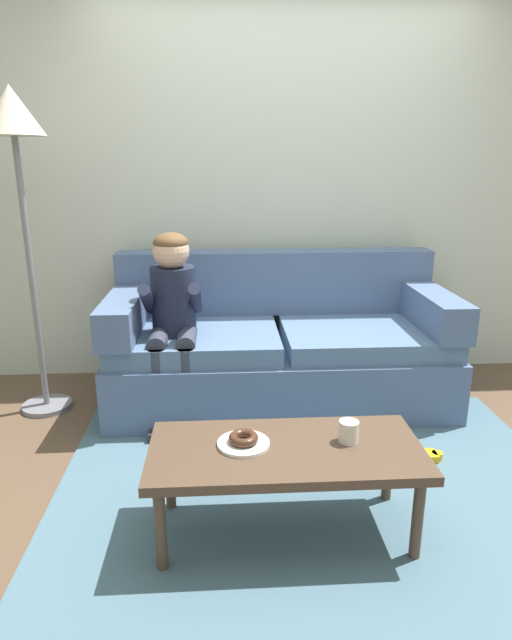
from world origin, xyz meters
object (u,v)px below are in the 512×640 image
object	(u,v)px
couch	(279,349)
toy_controller	(421,457)
donut	(243,438)
person_child	(173,309)
mug	(349,431)
coffee_table	(286,457)
floor_lamp	(16,147)

from	to	relation	value
couch	toy_controller	distance (m)	1.10
donut	couch	bearing A→B (deg)	77.95
person_child	toy_controller	bearing A→B (deg)	-25.65
mug	coffee_table	bearing A→B (deg)	-173.60
coffee_table	floor_lamp	xyz separation A→B (m)	(-1.36, 1.26, 1.20)
couch	coffee_table	bearing A→B (deg)	-94.71
coffee_table	person_child	xyz separation A→B (m)	(-0.53, 1.12, 0.32)
coffee_table	donut	distance (m)	0.19
couch	donut	xyz separation A→B (m)	(-0.28, -1.30, 0.09)
couch	person_child	size ratio (longest dim) A/B	1.89
couch	person_child	bearing A→B (deg)	-162.34
coffee_table	toy_controller	size ratio (longest dim) A/B	4.83
toy_controller	donut	bearing A→B (deg)	-160.51
mug	floor_lamp	distance (m)	2.32
mug	toy_controller	size ratio (longest dim) A/B	0.40
donut	toy_controller	distance (m)	1.12
floor_lamp	donut	bearing A→B (deg)	-46.14
donut	person_child	bearing A→B (deg)	108.39
toy_controller	floor_lamp	bearing A→B (deg)	152.74
couch	floor_lamp	bearing A→B (deg)	-177.48
coffee_table	couch	bearing A→B (deg)	85.29
couch	donut	distance (m)	1.33
mug	floor_lamp	xyz separation A→B (m)	(-1.61, 1.23, 1.12)
coffee_table	floor_lamp	bearing A→B (deg)	137.07
coffee_table	donut	world-z (taller)	donut
couch	person_child	world-z (taller)	person_child
couch	toy_controller	size ratio (longest dim) A/B	9.23
coffee_table	mug	size ratio (longest dim) A/B	12.12
mug	floor_lamp	bearing A→B (deg)	142.61
mug	toy_controller	bearing A→B (deg)	42.92
couch	mug	size ratio (longest dim) A/B	23.18
mug	couch	bearing A→B (deg)	96.50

